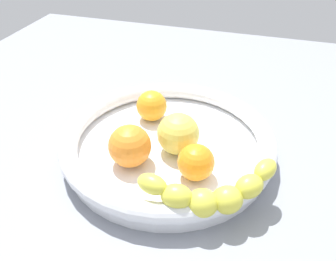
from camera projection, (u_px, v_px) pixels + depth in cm
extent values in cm
cube|color=gray|center=(168.00, 161.00, 61.38)|extent=(120.00, 120.00, 3.00)
cylinder|color=white|center=(168.00, 150.00, 59.95)|extent=(32.71, 32.71, 1.93)
torus|color=white|center=(168.00, 138.00, 58.55)|extent=(34.73, 34.73, 2.89)
ellipsoid|color=#DED844|center=(152.00, 184.00, 45.79)|extent=(4.60, 3.44, 2.62)
ellipsoid|color=#DED844|center=(176.00, 196.00, 45.35)|extent=(4.34, 3.45, 3.19)
ellipsoid|color=#DED844|center=(202.00, 203.00, 45.64)|extent=(5.16, 4.92, 3.75)
ellipsoid|color=#DED844|center=(227.00, 200.00, 46.13)|extent=(5.55, 5.46, 3.75)
ellipsoid|color=#DED844|center=(249.00, 186.00, 46.79)|extent=(5.07, 5.22, 3.19)
ellipsoid|color=#DED844|center=(265.00, 169.00, 48.08)|extent=(4.01, 4.83, 2.62)
sphere|color=orange|center=(152.00, 106.00, 64.28)|extent=(5.47, 5.47, 5.47)
sphere|color=orange|center=(130.00, 146.00, 53.96)|extent=(6.53, 6.53, 6.53)
sphere|color=orange|center=(196.00, 162.00, 51.75)|extent=(5.43, 5.43, 5.43)
sphere|color=#DCCF53|center=(178.00, 134.00, 56.36)|extent=(6.67, 6.67, 6.67)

